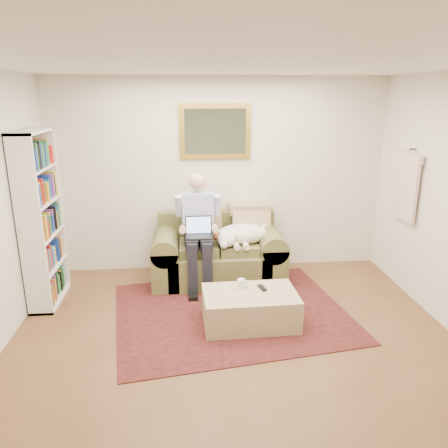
{
  "coord_description": "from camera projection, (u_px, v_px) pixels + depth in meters",
  "views": [
    {
      "loc": [
        -0.44,
        -3.32,
        2.39
      ],
      "look_at": [
        -0.02,
        1.42,
        0.95
      ],
      "focal_mm": 35.0,
      "sensor_mm": 36.0,
      "label": 1
    }
  ],
  "objects": [
    {
      "name": "room_shell",
      "position": [
        237.0,
        221.0,
        3.85
      ],
      "size": [
        4.51,
        5.0,
        2.61
      ],
      "color": "brown",
      "rests_on": "ground"
    },
    {
      "name": "rug",
      "position": [
        231.0,
        312.0,
        4.94
      ],
      "size": [
        2.81,
        2.38,
        0.01
      ],
      "primitive_type": "cube",
      "rotation": [
        0.0,
        0.0,
        0.15
      ],
      "color": "black",
      "rests_on": "room_shell"
    },
    {
      "name": "sofa",
      "position": [
        218.0,
        258.0,
        5.75
      ],
      "size": [
        1.7,
        0.86,
        1.02
      ],
      "color": "brown",
      "rests_on": "room_shell"
    },
    {
      "name": "seated_man",
      "position": [
        199.0,
        232.0,
        5.46
      ],
      "size": [
        0.56,
        0.8,
        1.43
      ],
      "primitive_type": null,
      "color": "#8C97D8",
      "rests_on": "sofa"
    },
    {
      "name": "laptop",
      "position": [
        199.0,
        231.0,
        5.38
      ],
      "size": [
        0.33,
        0.26,
        0.24
      ],
      "color": "black",
      "rests_on": "seated_man"
    },
    {
      "name": "sleeping_dog",
      "position": [
        242.0,
        234.0,
        5.59
      ],
      "size": [
        0.7,
        0.44,
        0.26
      ],
      "primitive_type": null,
      "color": "white",
      "rests_on": "sofa"
    },
    {
      "name": "ottoman",
      "position": [
        250.0,
        308.0,
        4.65
      ],
      "size": [
        1.01,
        0.66,
        0.36
      ],
      "primitive_type": "cube",
      "rotation": [
        0.0,
        0.0,
        0.03
      ],
      "color": "tan",
      "rests_on": "room_shell"
    },
    {
      "name": "coffee_mug",
      "position": [
        241.0,
        284.0,
        4.71
      ],
      "size": [
        0.08,
        0.08,
        0.1
      ],
      "primitive_type": "cylinder",
      "color": "white",
      "rests_on": "ottoman"
    },
    {
      "name": "tv_remote",
      "position": [
        262.0,
        288.0,
        4.7
      ],
      "size": [
        0.09,
        0.16,
        0.02
      ],
      "primitive_type": "cube",
      "rotation": [
        0.0,
        0.0,
        0.25
      ],
      "color": "black",
      "rests_on": "ottoman"
    },
    {
      "name": "bookshelf",
      "position": [
        41.0,
        220.0,
        4.95
      ],
      "size": [
        0.28,
        0.8,
        2.0
      ],
      "primitive_type": null,
      "color": "white",
      "rests_on": "room_shell"
    },
    {
      "name": "wall_mirror",
      "position": [
        215.0,
        131.0,
        5.7
      ],
      "size": [
        0.94,
        0.04,
        0.72
      ],
      "color": "gold",
      "rests_on": "room_shell"
    },
    {
      "name": "hanging_shirt",
      "position": [
        407.0,
        183.0,
        5.21
      ],
      "size": [
        0.06,
        0.52,
        0.9
      ],
      "primitive_type": null,
      "color": "beige",
      "rests_on": "room_shell"
    }
  ]
}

